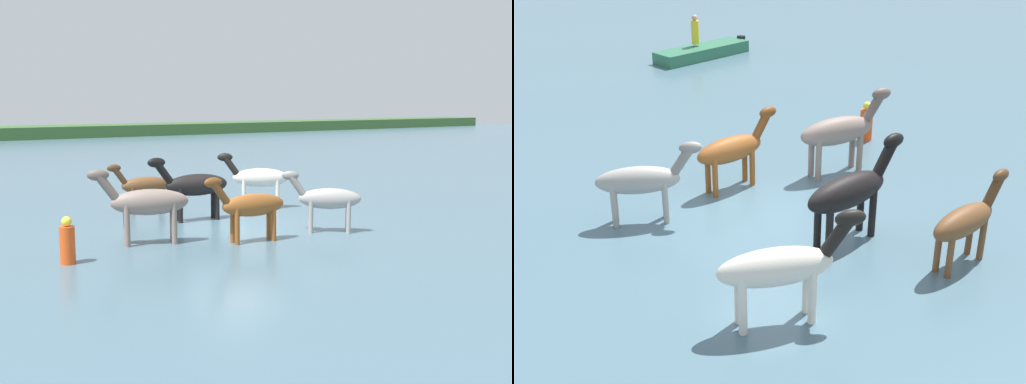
% 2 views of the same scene
% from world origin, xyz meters
% --- Properties ---
extents(ground_plane, '(155.41, 155.41, 0.00)m').
position_xyz_m(ground_plane, '(0.00, 0.00, 0.00)').
color(ground_plane, '#476675').
extents(horse_chestnut_trailing, '(2.37, 0.74, 1.83)m').
position_xyz_m(horse_chestnut_trailing, '(-0.65, -1.92, 1.01)').
color(horse_chestnut_trailing, brown).
rests_on(horse_chestnut_trailing, ground_plane).
extents(horse_pinto_flank, '(2.64, 1.20, 2.06)m').
position_xyz_m(horse_pinto_flank, '(-3.14, -0.66, 1.14)').
color(horse_pinto_flank, gray).
rests_on(horse_pinto_flank, ground_plane).
extents(horse_rear_stallion, '(2.08, 1.66, 1.80)m').
position_xyz_m(horse_rear_stallion, '(1.90, -2.02, 0.99)').
color(horse_rear_stallion, '#9E9993').
rests_on(horse_rear_stallion, ground_plane).
extents(horse_dun_straggler, '(2.23, 0.68, 1.72)m').
position_xyz_m(horse_dun_straggler, '(-1.31, 3.85, 0.95)').
color(horse_dun_straggler, brown).
rests_on(horse_dun_straggler, ground_plane).
extents(horse_dark_mare, '(2.68, 0.83, 2.07)m').
position_xyz_m(horse_dark_mare, '(-0.51, 1.70, 1.14)').
color(horse_dark_mare, black).
rests_on(horse_dark_mare, ground_plane).
extents(horse_gray_outer, '(2.37, 1.66, 1.97)m').
position_xyz_m(horse_gray_outer, '(2.50, 2.61, 1.09)').
color(horse_gray_outer, silver).
rests_on(horse_gray_outer, ground_plane).
extents(buoy_channel_marker, '(0.36, 0.36, 1.14)m').
position_xyz_m(buoy_channel_marker, '(-5.53, -1.58, 0.51)').
color(buoy_channel_marker, '#E54C19').
rests_on(buoy_channel_marker, ground_plane).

